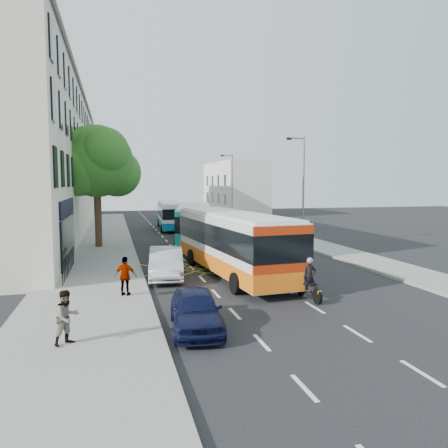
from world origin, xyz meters
TOP-DOWN VIEW (x-y plane):
  - ground at (0.00, 0.00)m, footprint 120.00×120.00m
  - pavement_left at (-8.50, 15.00)m, footprint 5.00×70.00m
  - pavement_right at (7.50, 15.00)m, footprint 3.00×70.00m
  - terrace_main at (-14.00, 24.49)m, footprint 8.30×45.00m
  - terrace_far at (-14.00, 55.00)m, footprint 8.00×20.00m
  - building_right at (11.00, 48.00)m, footprint 6.00×18.00m
  - street_tree at (-8.51, 14.97)m, footprint 6.30×5.70m
  - lamp_near at (6.20, 12.00)m, footprint 1.45×0.15m
  - lamp_far at (6.20, 32.00)m, footprint 1.45×0.15m
  - railings at (-9.70, 5.30)m, footprint 0.08×5.60m
  - bus_near at (-1.45, 3.69)m, footprint 3.79×11.77m
  - bus_mid at (-1.31, 15.40)m, footprint 4.53×11.25m
  - bus_far at (-1.58, 27.48)m, footprint 2.85×10.10m
  - motorbike at (0.26, -1.90)m, footprint 0.63×1.99m
  - parked_car_blue at (-4.90, -4.37)m, footprint 1.93×4.05m
  - parked_car_silver at (-4.90, 3.72)m, footprint 2.14×4.80m
  - red_hatchback at (4.04, 16.69)m, footprint 1.94×4.42m
  - distant_car_grey at (-0.49, 39.66)m, footprint 1.99×4.32m
  - distant_car_silver at (5.50, 35.58)m, footprint 1.65×3.53m
  - distant_car_dark at (3.27, 42.47)m, footprint 1.81×3.98m
  - pedestrian_near at (-8.78, -5.11)m, footprint 0.97×0.95m
  - pedestrian_far at (-7.00, 0.10)m, footprint 1.02×0.71m

SIDE VIEW (x-z plane):
  - ground at x=0.00m, z-range 0.00..0.00m
  - pavement_left at x=-8.50m, z-range 0.00..0.15m
  - pavement_right at x=7.50m, z-range 0.00..0.15m
  - distant_car_silver at x=5.50m, z-range 0.00..1.17m
  - distant_car_grey at x=-0.49m, z-range 0.00..1.20m
  - red_hatchback at x=4.04m, z-range 0.00..1.26m
  - distant_car_dark at x=3.27m, z-range 0.00..1.27m
  - parked_car_blue at x=-4.90m, z-range 0.00..1.34m
  - railings at x=-9.70m, z-range 0.15..1.29m
  - parked_car_silver at x=-4.90m, z-range 0.00..1.53m
  - motorbike at x=0.26m, z-range -0.05..1.71m
  - pedestrian_near at x=-8.78m, z-range 0.15..1.73m
  - pedestrian_far at x=-7.00m, z-range 0.15..1.76m
  - bus_far at x=-1.58m, z-range 0.07..2.88m
  - bus_mid at x=-1.31m, z-range 0.08..3.17m
  - bus_near at x=-1.45m, z-range 0.09..3.34m
  - building_right at x=11.00m, z-range 0.00..8.00m
  - lamp_near at x=6.20m, z-range 0.62..8.62m
  - lamp_far at x=6.20m, z-range 0.62..8.62m
  - terrace_far at x=-14.00m, z-range 0.00..10.00m
  - street_tree at x=-8.51m, z-range 1.89..10.69m
  - terrace_main at x=-14.00m, z-range 0.01..13.51m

